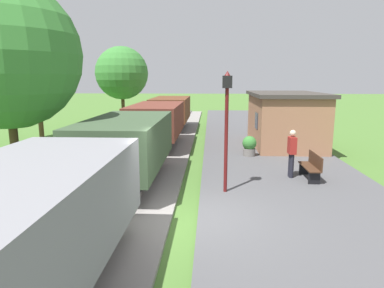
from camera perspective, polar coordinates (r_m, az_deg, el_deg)
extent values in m
plane|color=#47702D|center=(8.92, -0.36, -13.67)|extent=(160.00, 160.00, 0.00)
cube|color=#4C4C4F|center=(9.25, 20.35, -12.59)|extent=(6.00, 60.00, 0.25)
cube|color=gray|center=(9.34, -15.60, -12.51)|extent=(3.80, 60.00, 0.12)
cube|color=slate|center=(9.09, -11.24, -12.08)|extent=(0.07, 60.00, 0.14)
cube|color=slate|center=(9.54, -19.82, -11.41)|extent=(0.07, 60.00, 0.14)
cube|color=gray|center=(5.96, -26.81, -11.27)|extent=(2.50, 5.60, 1.60)
cube|color=black|center=(6.22, -26.28, -16.84)|extent=(2.10, 5.15, 0.50)
cylinder|color=black|center=(7.77, -19.56, -12.70)|extent=(1.56, 0.84, 0.84)
cylinder|color=black|center=(8.68, -16.73, -8.23)|extent=(0.20, 0.30, 0.20)
cube|color=#384C33|center=(11.90, -11.01, 0.42)|extent=(2.50, 5.60, 1.60)
cube|color=black|center=(12.04, -10.89, -2.63)|extent=(2.10, 5.15, 0.50)
cylinder|color=black|center=(13.79, -9.08, -1.90)|extent=(1.56, 0.84, 0.84)
cylinder|color=black|center=(10.43, -13.21, -6.25)|extent=(1.56, 0.84, 0.84)
cylinder|color=black|center=(14.85, -8.17, 0.03)|extent=(0.20, 0.30, 0.20)
cylinder|color=black|center=(9.31, -15.27, -6.85)|extent=(0.20, 0.30, 0.20)
cube|color=brown|center=(18.30, -6.01, 4.19)|extent=(2.50, 5.60, 1.60)
cube|color=black|center=(18.39, -5.97, 2.18)|extent=(2.10, 5.15, 0.50)
cylinder|color=black|center=(20.18, -5.16, 2.25)|extent=(1.56, 0.84, 0.84)
cylinder|color=black|center=(16.69, -6.91, 0.39)|extent=(1.56, 0.84, 0.84)
cylinder|color=black|center=(21.28, -4.72, 3.39)|extent=(0.20, 0.30, 0.20)
cylinder|color=black|center=(15.53, -7.67, 0.51)|extent=(0.20, 0.30, 0.20)
cube|color=brown|center=(24.81, -3.60, 5.98)|extent=(2.50, 5.60, 1.60)
cube|color=black|center=(24.87, -3.58, 4.49)|extent=(2.10, 5.15, 0.50)
cylinder|color=black|center=(26.67, -3.12, 4.39)|extent=(1.56, 0.84, 0.84)
cylinder|color=black|center=(23.14, -4.09, 3.38)|extent=(1.56, 0.84, 0.84)
cylinder|color=black|center=(27.79, -2.87, 5.18)|extent=(0.20, 0.30, 0.20)
cylinder|color=black|center=(21.97, -4.47, 3.63)|extent=(0.20, 0.30, 0.20)
cube|color=#9E6B4C|center=(18.46, 15.35, 3.82)|extent=(3.20, 5.50, 2.60)
cube|color=#3D3833|center=(18.35, 15.57, 8.13)|extent=(3.50, 5.80, 0.18)
cube|color=black|center=(17.09, 10.85, 3.91)|extent=(0.03, 0.90, 0.80)
cube|color=#422819|center=(12.51, 19.26, -3.67)|extent=(0.42, 1.50, 0.04)
cube|color=#422819|center=(12.51, 20.16, -2.57)|extent=(0.04, 1.50, 0.45)
cube|color=black|center=(12.01, 19.97, -5.44)|extent=(0.38, 0.06, 0.42)
cube|color=black|center=(13.13, 18.48, -3.99)|extent=(0.38, 0.06, 0.42)
cylinder|color=black|center=(12.48, 16.50, -3.59)|extent=(0.15, 0.15, 0.86)
cylinder|color=black|center=(12.63, 16.30, -3.41)|extent=(0.15, 0.15, 0.86)
cube|color=maroon|center=(12.40, 16.58, -0.22)|extent=(0.26, 0.39, 0.60)
sphere|color=beige|center=(12.32, 16.69, 1.78)|extent=(0.22, 0.22, 0.22)
cylinder|color=slate|center=(15.65, 9.65, -1.36)|extent=(0.56, 0.56, 0.34)
sphere|color=#387A33|center=(15.57, 9.70, 0.17)|extent=(0.64, 0.64, 0.64)
cylinder|color=#591414|center=(10.30, 5.79, 0.47)|extent=(0.11, 0.11, 3.20)
cube|color=black|center=(10.13, 5.99, 10.41)|extent=(0.28, 0.28, 0.36)
sphere|color=#F2E5BF|center=(10.13, 5.99, 10.41)|extent=(0.20, 0.20, 0.20)
cone|color=#591414|center=(10.13, 6.01, 11.77)|extent=(0.20, 0.20, 0.16)
cylinder|color=#4C3823|center=(12.89, -27.74, -0.95)|extent=(0.28, 0.28, 2.67)
sphere|color=#387A33|center=(12.70, -29.03, 13.04)|extent=(4.80, 4.80, 4.80)
cylinder|color=#4C3823|center=(22.07, -24.26, 3.87)|extent=(0.28, 0.28, 2.73)
sphere|color=#2D6B28|center=(21.95, -24.89, 11.71)|extent=(4.41, 4.41, 4.41)
cylinder|color=#4C3823|center=(28.30, -11.56, 5.83)|extent=(0.28, 0.28, 2.61)
sphere|color=#387A33|center=(28.20, -11.79, 11.67)|extent=(4.21, 4.21, 4.21)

